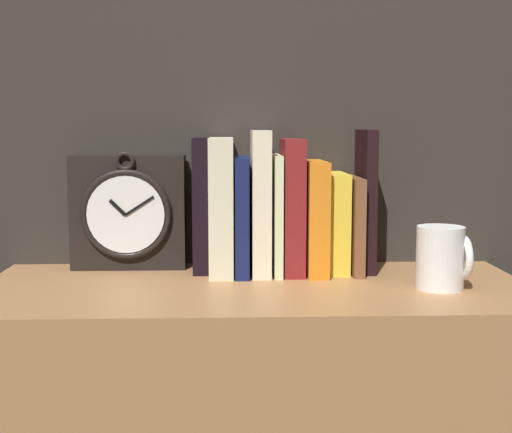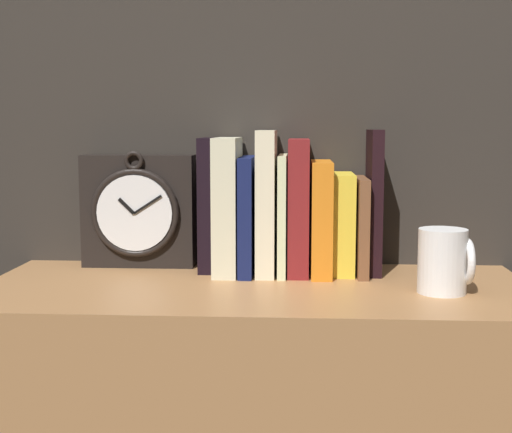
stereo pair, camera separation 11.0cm
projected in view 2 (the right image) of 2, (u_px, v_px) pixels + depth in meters
The scene contains 13 objects.
wall_back at pixel (263, 33), 1.34m from camera, with size 6.00×0.05×2.60m.
clock at pixel (138, 211), 1.32m from camera, with size 0.21×0.07×0.22m.
book_slot0_black at pixel (209, 204), 1.29m from camera, with size 0.03×0.11×0.24m.
book_slot1_cream at pixel (228, 205), 1.27m from camera, with size 0.04×0.15×0.24m.
book_slot2_navy at pixel (248, 215), 1.27m from camera, with size 0.02×0.15×0.21m.
book_slot3_cream at pixel (267, 202), 1.26m from camera, with size 0.03×0.15×0.25m.
book_slot4_cream at pixel (283, 214), 1.26m from camera, with size 0.01×0.15×0.21m.
book_slot5_maroon at pixel (298, 206), 1.26m from camera, with size 0.04×0.14×0.24m.
book_slot6_orange at pixel (321, 218), 1.26m from camera, with size 0.04×0.15×0.20m.
book_slot7_yellow at pixel (342, 223), 1.27m from camera, with size 0.04×0.13×0.18m.
book_slot8_brown at pixel (361, 226), 1.26m from camera, with size 0.02×0.15×0.17m.
book_slot9_black at pixel (374, 201), 1.27m from camera, with size 0.02×0.12×0.25m.
mug at pixel (445, 261), 1.11m from camera, with size 0.08×0.08×0.10m.
Camera 2 is at (0.07, -1.14, 1.12)m, focal length 50.00 mm.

